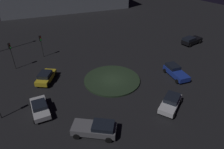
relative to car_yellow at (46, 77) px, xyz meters
The scene contains 10 objects.
ground_plane 9.40m from the car_yellow, 58.07° to the left, with size 115.36×115.36×0.00m, color black.
roundabout_island 9.39m from the car_yellow, 58.07° to the left, with size 8.02×8.02×0.23m, color #263823.
car_yellow is the anchor object (origin of this frame).
car_white 17.22m from the car_yellow, 37.82° to the left, with size 3.36×4.38×1.45m.
car_black 28.43m from the car_yellow, 85.00° to the left, with size 2.19×4.50×1.54m.
car_grey 12.40m from the car_yellow, ahead, with size 4.28×4.55×1.46m.
car_blue 18.78m from the car_yellow, 61.26° to the left, with size 4.67×2.80×1.50m.
car_silver 6.60m from the car_yellow, 23.22° to the right, with size 4.19×2.39×1.33m.
traffic_light_southwest 7.24m from the car_yellow, 154.36° to the right, with size 0.39×0.39×4.35m.
traffic_light_southwest_near 8.46m from the car_yellow, 165.79° to the left, with size 0.39×0.36×3.88m.
Camera 1 is at (20.20, -13.17, 15.98)m, focal length 32.20 mm.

